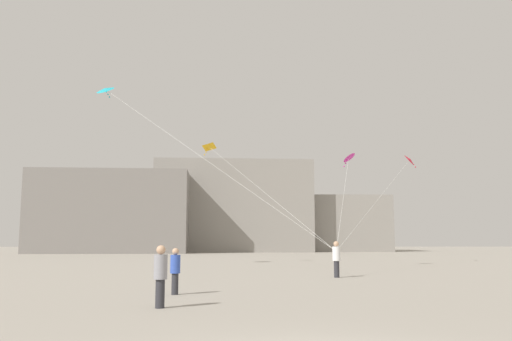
{
  "coord_description": "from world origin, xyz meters",
  "views": [
    {
      "loc": [
        -1.48,
        -8.48,
        1.86
      ],
      "look_at": [
        0.0,
        22.19,
        5.85
      ],
      "focal_mm": 37.79,
      "sensor_mm": 36.0,
      "label": 1
    }
  ],
  "objects_px": {
    "person_in_grey": "(160,273)",
    "building_right_hall": "(336,224)",
    "person_in_white": "(336,258)",
    "building_left_hall": "(112,212)",
    "kite_crimson_diamond": "(409,160)",
    "kite_magenta_diamond": "(349,158)",
    "building_centre_hall": "(233,208)",
    "kite_amber_delta": "(212,150)",
    "person_in_blue": "(175,269)",
    "kite_cyan_diamond": "(107,90)"
  },
  "relations": [
    {
      "from": "person_in_grey",
      "to": "building_left_hall",
      "type": "xyz_separation_m",
      "value": [
        -15.6,
        65.52,
        5.01
      ]
    },
    {
      "from": "person_in_white",
      "to": "kite_crimson_diamond",
      "type": "relative_size",
      "value": 0.11
    },
    {
      "from": "kite_magenta_diamond",
      "to": "building_left_hall",
      "type": "bearing_deg",
      "value": 120.85
    },
    {
      "from": "building_right_hall",
      "to": "person_in_grey",
      "type": "bearing_deg",
      "value": -104.71
    },
    {
      "from": "kite_cyan_diamond",
      "to": "building_left_hall",
      "type": "distance_m",
      "value": 43.97
    },
    {
      "from": "person_in_grey",
      "to": "building_left_hall",
      "type": "distance_m",
      "value": 67.53
    },
    {
      "from": "person_in_grey",
      "to": "building_right_hall",
      "type": "relative_size",
      "value": 0.1
    },
    {
      "from": "person_in_white",
      "to": "person_in_grey",
      "type": "distance_m",
      "value": 14.0
    },
    {
      "from": "person_in_blue",
      "to": "person_in_white",
      "type": "bearing_deg",
      "value": -156.04
    },
    {
      "from": "person_in_white",
      "to": "building_centre_hall",
      "type": "height_order",
      "value": "building_centre_hall"
    },
    {
      "from": "person_in_grey",
      "to": "kite_amber_delta",
      "type": "height_order",
      "value": "kite_amber_delta"
    },
    {
      "from": "person_in_white",
      "to": "kite_magenta_diamond",
      "type": "distance_m",
      "value": 12.54
    },
    {
      "from": "person_in_blue",
      "to": "building_centre_hall",
      "type": "relative_size",
      "value": 0.06
    },
    {
      "from": "person_in_white",
      "to": "kite_magenta_diamond",
      "type": "relative_size",
      "value": 0.17
    },
    {
      "from": "person_in_blue",
      "to": "person_in_grey",
      "type": "distance_m",
      "value": 3.71
    },
    {
      "from": "person_in_white",
      "to": "building_left_hall",
      "type": "distance_m",
      "value": 58.48
    },
    {
      "from": "person_in_grey",
      "to": "person_in_white",
      "type": "bearing_deg",
      "value": -136.44
    },
    {
      "from": "kite_crimson_diamond",
      "to": "kite_magenta_diamond",
      "type": "height_order",
      "value": "kite_crimson_diamond"
    },
    {
      "from": "kite_amber_delta",
      "to": "building_left_hall",
      "type": "relative_size",
      "value": 0.77
    },
    {
      "from": "person_in_grey",
      "to": "kite_magenta_diamond",
      "type": "xyz_separation_m",
      "value": [
        10.32,
        22.12,
        6.71
      ]
    },
    {
      "from": "kite_magenta_diamond",
      "to": "kite_amber_delta",
      "type": "bearing_deg",
      "value": 148.97
    },
    {
      "from": "person_in_blue",
      "to": "person_in_grey",
      "type": "relative_size",
      "value": 0.92
    },
    {
      "from": "person_in_white",
      "to": "kite_crimson_diamond",
      "type": "height_order",
      "value": "kite_crimson_diamond"
    },
    {
      "from": "kite_crimson_diamond",
      "to": "building_centre_hall",
      "type": "xyz_separation_m",
      "value": [
        -14.35,
        46.98,
        -1.14
      ]
    },
    {
      "from": "person_in_blue",
      "to": "kite_crimson_diamond",
      "type": "distance_m",
      "value": 30.52
    },
    {
      "from": "building_left_hall",
      "to": "building_centre_hall",
      "type": "relative_size",
      "value": 0.9
    },
    {
      "from": "building_centre_hall",
      "to": "building_right_hall",
      "type": "distance_m",
      "value": 18.38
    },
    {
      "from": "building_right_hall",
      "to": "building_left_hall",
      "type": "bearing_deg",
      "value": -161.28
    },
    {
      "from": "kite_crimson_diamond",
      "to": "building_centre_hall",
      "type": "distance_m",
      "value": 49.13
    },
    {
      "from": "person_in_blue",
      "to": "kite_cyan_diamond",
      "type": "height_order",
      "value": "kite_cyan_diamond"
    },
    {
      "from": "person_in_white",
      "to": "person_in_grey",
      "type": "height_order",
      "value": "person_in_white"
    },
    {
      "from": "kite_cyan_diamond",
      "to": "building_left_hall",
      "type": "relative_size",
      "value": 0.67
    },
    {
      "from": "kite_crimson_diamond",
      "to": "building_centre_hall",
      "type": "bearing_deg",
      "value": 106.98
    },
    {
      "from": "kite_amber_delta",
      "to": "building_right_hall",
      "type": "bearing_deg",
      "value": 68.08
    },
    {
      "from": "kite_crimson_diamond",
      "to": "person_in_white",
      "type": "bearing_deg",
      "value": -120.29
    },
    {
      "from": "person_in_white",
      "to": "building_right_hall",
      "type": "distance_m",
      "value": 67.17
    },
    {
      "from": "person_in_grey",
      "to": "kite_cyan_diamond",
      "type": "distance_m",
      "value": 26.64
    },
    {
      "from": "kite_magenta_diamond",
      "to": "building_left_hall",
      "type": "height_order",
      "value": "building_left_hall"
    },
    {
      "from": "kite_cyan_diamond",
      "to": "kite_magenta_diamond",
      "type": "relative_size",
      "value": 1.4
    },
    {
      "from": "kite_amber_delta",
      "to": "building_left_hall",
      "type": "bearing_deg",
      "value": 113.17
    },
    {
      "from": "person_in_blue",
      "to": "kite_magenta_diamond",
      "type": "distance_m",
      "value": 22.15
    },
    {
      "from": "kite_cyan_diamond",
      "to": "kite_amber_delta",
      "type": "relative_size",
      "value": 0.88
    },
    {
      "from": "building_left_hall",
      "to": "building_centre_hall",
      "type": "bearing_deg",
      "value": 27.99
    },
    {
      "from": "kite_magenta_diamond",
      "to": "kite_amber_delta",
      "type": "relative_size",
      "value": 0.63
    },
    {
      "from": "person_in_white",
      "to": "kite_cyan_diamond",
      "type": "relative_size",
      "value": 0.12
    },
    {
      "from": "kite_crimson_diamond",
      "to": "building_left_hall",
      "type": "bearing_deg",
      "value": 130.85
    },
    {
      "from": "person_in_grey",
      "to": "kite_crimson_diamond",
      "type": "xyz_separation_m",
      "value": [
        16.75,
        28.1,
        7.48
      ]
    },
    {
      "from": "person_in_white",
      "to": "person_in_grey",
      "type": "xyz_separation_m",
      "value": [
        -7.31,
        -11.94,
        -0.05
      ]
    },
    {
      "from": "building_centre_hall",
      "to": "person_in_white",
      "type": "bearing_deg",
      "value": -85.56
    },
    {
      "from": "building_right_hall",
      "to": "kite_magenta_diamond",
      "type": "bearing_deg",
      "value": -100.28
    }
  ]
}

